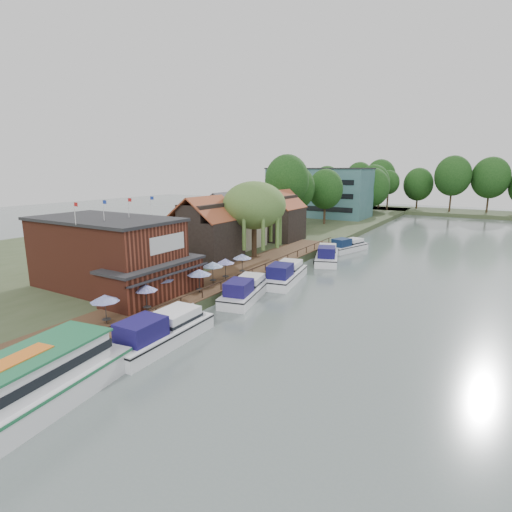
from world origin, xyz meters
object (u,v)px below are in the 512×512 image
Objects in this scene: umbrella_4 at (213,273)px; cruiser_4 at (348,244)px; umbrella_5 at (225,269)px; swan at (104,359)px; cottage_b at (230,219)px; cruiser_1 at (245,287)px; umbrella_2 at (162,287)px; cruiser_2 at (285,272)px; umbrella_0 at (106,309)px; umbrella_6 at (242,264)px; pub at (120,255)px; willow at (254,220)px; cottage_a at (205,229)px; umbrella_1 at (146,298)px; hotel_block at (319,192)px; umbrella_3 at (199,281)px; cottage_c at (279,215)px; cruiser_0 at (161,328)px; cruiser_3 at (327,253)px.

umbrella_4 is 29.66m from cruiser_4.
umbrella_5 is 5.40× the size of swan.
cottage_b is 21.82× the size of swan.
umbrella_2 is at bearing -137.37° from cruiser_1.
cruiser_2 is (15.23, -10.71, -3.99)m from cottage_b.
umbrella_6 is (0.88, 18.27, 0.00)m from umbrella_0.
willow is at bearing 80.07° from pub.
cottage_a reaches higher than umbrella_1.
pub is 2.08× the size of cottage_b.
cottage_a is 6.80m from willow.
umbrella_3 is at bearing -77.16° from hotel_block.
cottage_c is 0.92× the size of cruiser_4.
cruiser_3 is at bearing 86.94° from cruiser_0.
umbrella_6 is at bearing 87.23° from umbrella_0.
willow is 23.84m from umbrella_1.
umbrella_0 is 3.74m from umbrella_1.
willow is 10.81m from cruiser_2.
willow is at bearing 102.97° from umbrella_4.
cruiser_1 is (3.66, -1.72, -1.09)m from umbrella_5.
umbrella_4 is at bearing -83.04° from cruiser_4.
umbrella_4 is at bearing 104.34° from umbrella_3.
umbrella_4 is 4.94m from umbrella_6.
umbrella_2 is 15.61m from cruiser_2.
umbrella_2 is at bearing -2.92° from pub.
umbrella_6 is at bearing 100.61° from cruiser_0.
cottage_a is 10.74m from umbrella_5.
cruiser_1 is (7.05, -13.37, -5.01)m from willow.
pub is 6.23m from umbrella_2.
cottage_c is 34.90m from umbrella_2.
cruiser_4 is (19.73, -35.39, -6.04)m from hotel_block.
cottage_c is 38.01m from umbrella_1.
hotel_block reaches higher than cruiser_1.
pub is at bearing 154.61° from umbrella_1.
umbrella_6 is 0.23× the size of cruiser_3.
umbrella_1 is at bearing 111.48° from swan.
cottage_a is at bearing 155.71° from umbrella_6.
cottage_a is 3.62× the size of umbrella_6.
umbrella_3 is at bearing -75.66° from umbrella_4.
pub reaches higher than cruiser_1.
cottage_c is at bearing 98.70° from umbrella_0.
hotel_block is at bearing 101.99° from cruiser_0.
umbrella_2 is at bearing -80.47° from cottage_c.
cottage_a is at bearing 113.83° from umbrella_2.
cruiser_3 is at bearing 73.88° from umbrella_6.
cottage_b is 4.04× the size of umbrella_5.
hotel_block reaches higher than cottage_a.
cruiser_0 is (10.92, -5.71, -3.35)m from pub.
umbrella_5 is 0.24× the size of cruiser_1.
umbrella_2 and umbrella_4 have the same top height.
pub is 14.43m from swan.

